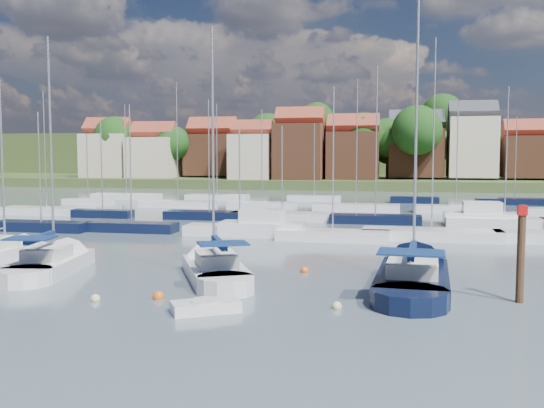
# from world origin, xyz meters

# --- Properties ---
(ground) EXTENTS (260.00, 260.00, 0.00)m
(ground) POSITION_xyz_m (0.00, 40.00, 0.00)
(ground) COLOR #465360
(ground) RESTS_ON ground
(sailboat_left) EXTENTS (4.54, 11.01, 14.57)m
(sailboat_left) POSITION_xyz_m (-14.09, 3.96, 0.36)
(sailboat_left) COLOR silver
(sailboat_left) RESTS_ON ground
(sailboat_centre) EXTENTS (7.26, 10.99, 14.74)m
(sailboat_centre) POSITION_xyz_m (-4.61, 3.93, 0.36)
(sailboat_centre) COLOR silver
(sailboat_centre) RESTS_ON ground
(sailboat_navy) EXTENTS (4.22, 13.34, 18.16)m
(sailboat_navy) POSITION_xyz_m (6.47, 4.55, 0.35)
(sailboat_navy) COLOR black
(sailboat_navy) RESTS_ON ground
(sailboat_far) EXTENTS (3.32, 9.48, 12.42)m
(sailboat_far) POSITION_xyz_m (-19.10, 6.52, 0.34)
(sailboat_far) COLOR silver
(sailboat_far) RESTS_ON ground
(tender) EXTENTS (3.18, 2.64, 0.63)m
(tender) POSITION_xyz_m (-2.46, -3.85, 0.24)
(tender) COLOR silver
(tender) RESTS_ON ground
(timber_piling) EXTENTS (0.40, 0.40, 6.74)m
(timber_piling) POSITION_xyz_m (11.08, 0.67, 1.36)
(timber_piling) COLOR #4C331E
(timber_piling) RESTS_ON ground
(buoy_b) EXTENTS (0.44, 0.44, 0.44)m
(buoy_b) POSITION_xyz_m (-8.08, -2.98, 0.00)
(buoy_b) COLOR beige
(buoy_b) RESTS_ON ground
(buoy_c) EXTENTS (0.54, 0.54, 0.54)m
(buoy_c) POSITION_xyz_m (-5.40, -1.97, 0.00)
(buoy_c) COLOR #D85914
(buoy_c) RESTS_ON ground
(buoy_d) EXTENTS (0.44, 0.44, 0.44)m
(buoy_d) POSITION_xyz_m (3.00, -2.11, 0.00)
(buoy_d) COLOR beige
(buoy_d) RESTS_ON ground
(buoy_e) EXTENTS (0.47, 0.47, 0.47)m
(buoy_e) POSITION_xyz_m (0.38, 5.72, 0.00)
(buoy_e) COLOR #D85914
(buoy_e) RESTS_ON ground
(marina_field) EXTENTS (79.62, 41.41, 15.93)m
(marina_field) POSITION_xyz_m (1.91, 35.15, 0.43)
(marina_field) COLOR silver
(marina_field) RESTS_ON ground
(far_shore_town) EXTENTS (212.46, 90.00, 22.27)m
(far_shore_town) POSITION_xyz_m (2.23, 132.67, 4.61)
(far_shore_town) COLOR #455329
(far_shore_town) RESTS_ON ground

